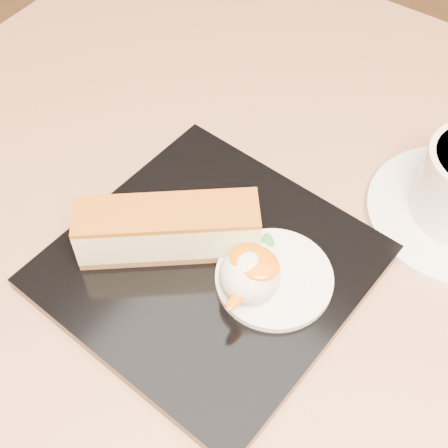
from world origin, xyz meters
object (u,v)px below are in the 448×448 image
Objects in this scene: dessert_plate at (210,267)px; cheesecake at (168,229)px; table at (239,351)px; ice_cream_scoop at (250,276)px.

dessert_plate is 1.67× the size of cheesecake.
table is 0.19m from ice_cream_scoop.
table is 6.06× the size of cheesecake.
dessert_plate is at bearing -135.61° from table.
cheesecake is 2.92× the size of ice_cream_scoop.
cheesecake and ice_cream_scoop have the same top height.
dessert_plate is (-0.02, -0.02, 0.16)m from table.
table is 0.16m from dessert_plate.
table is 0.20m from cheesecake.
table is 3.64× the size of dessert_plate.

